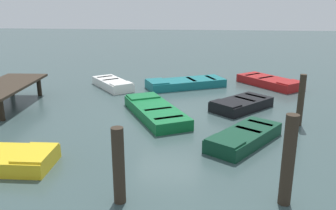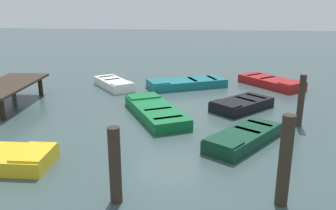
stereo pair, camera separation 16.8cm
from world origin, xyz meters
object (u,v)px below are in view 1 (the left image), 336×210
Objects in this scene: rowboat_green at (155,111)px; rowboat_teal at (185,83)px; dock_segment at (5,87)px; mooring_piling_far_right at (301,100)px; rowboat_dark_green at (244,137)px; rowboat_black at (241,104)px; rowboat_red at (270,82)px; rowboat_white at (113,84)px; mooring_piling_mid_right at (119,166)px; mooring_piling_far_left at (288,161)px.

rowboat_teal is at bearing -38.01° from rowboat_green.
mooring_piling_far_right is (-1.17, -11.59, 0.09)m from dock_segment.
rowboat_green is at bearing 53.93° from rowboat_teal.
rowboat_black is at bearing -149.15° from rowboat_dark_green.
rowboat_red is 1.26× the size of rowboat_black.
rowboat_white is (-1.25, 8.03, 0.00)m from rowboat_red.
dock_segment is 2.59× the size of mooring_piling_mid_right.
rowboat_white is at bearing -73.10° from rowboat_black.
rowboat_black is 8.07m from mooring_piling_mid_right.
mooring_piling_far_left reaches higher than rowboat_teal.
rowboat_white is at bearing -47.90° from dock_segment.
rowboat_dark_green is 0.87× the size of rowboat_red.
rowboat_black is 0.68× the size of rowboat_green.
mooring_piling_far_left is (-5.74, -3.64, 0.82)m from rowboat_green.
dock_segment is 9.77m from rowboat_black.
mooring_piling_mid_right reaches higher than rowboat_green.
mooring_piling_far_left reaches higher than dock_segment.
mooring_piling_far_left is at bearing -125.95° from dock_segment.
rowboat_white is at bearing -120.22° from rowboat_red.
dock_segment is at bearing 4.12° from rowboat_teal.
mooring_piling_far_left is (-11.31, 1.63, 0.82)m from rowboat_red.
dock_segment is 9.97m from rowboat_dark_green.
mooring_piling_far_left reaches higher than rowboat_black.
rowboat_white is at bearing 5.16° from rowboat_green.
dock_segment is 1.29× the size of rowboat_red.
mooring_piling_far_right is at bearing -43.21° from mooring_piling_mid_right.
rowboat_white is 9.35m from mooring_piling_far_right.
mooring_piling_far_right reaches higher than rowboat_dark_green.
rowboat_green is 2.23× the size of mooring_piling_far_right.
rowboat_green is (-4.32, -2.76, -0.00)m from rowboat_white.
mooring_piling_mid_right is (-7.30, 3.37, 0.66)m from rowboat_black.
dock_segment is at bearing 57.22° from mooring_piling_far_left.
rowboat_teal and rowboat_white have the same top height.
rowboat_dark_green and rowboat_black have the same top height.
rowboat_dark_green is 1.75× the size of mooring_piling_mid_right.
mooring_piling_far_left is 1.18× the size of mooring_piling_mid_right.
rowboat_green is at bearing 32.38° from mooring_piling_far_left.
rowboat_teal is 2.02× the size of mooring_piling_far_left.
rowboat_teal is at bearing 60.13° from rowboat_white.
mooring_piling_far_left is at bearing -175.00° from rowboat_green.
rowboat_green is 2.34× the size of mooring_piling_mid_right.
rowboat_dark_green is at bearing 3.75° from rowboat_white.
rowboat_green is at bearing -92.27° from rowboat_dark_green.
dock_segment is 8.36m from rowboat_teal.
mooring_piling_far_left is at bearing -85.35° from mooring_piling_mid_right.
mooring_piling_far_left reaches higher than mooring_piling_mid_right.
rowboat_green is at bearing -26.10° from rowboat_black.
rowboat_dark_green is (-7.19, -2.21, 0.00)m from rowboat_teal.
rowboat_teal is 7.52m from rowboat_dark_green.
dock_segment is 2.21× the size of mooring_piling_far_left.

